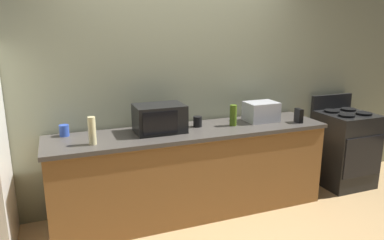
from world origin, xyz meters
name	(u,v)px	position (x,y,z in m)	size (l,w,h in m)	color
ground_plane	(207,230)	(0.00, 0.00, 0.00)	(8.00, 8.00, 0.00)	tan
back_wall	(178,80)	(0.00, 0.81, 1.35)	(6.40, 0.10, 2.70)	gray
counter_run	(192,171)	(0.00, 0.40, 0.45)	(2.84, 0.64, 0.90)	brown
stove_range	(344,148)	(2.00, 0.40, 0.46)	(0.60, 0.61, 1.08)	black
microwave	(159,118)	(-0.32, 0.45, 1.04)	(0.48, 0.35, 0.27)	black
toaster_oven	(261,112)	(0.83, 0.46, 1.01)	(0.34, 0.26, 0.21)	#B7BABF
cordless_phone	(299,116)	(1.18, 0.26, 0.98)	(0.05, 0.11, 0.15)	black
bottle_olive_oil	(233,115)	(0.46, 0.39, 1.01)	(0.07, 0.07, 0.22)	#4C6B19
bottle_hand_soap	(92,131)	(-0.98, 0.27, 1.02)	(0.07, 0.07, 0.25)	beige
mug_black	(198,122)	(0.10, 0.49, 0.95)	(0.09, 0.09, 0.11)	black
mug_blue	(64,131)	(-1.20, 0.63, 0.95)	(0.09, 0.09, 0.11)	#2D4CB2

